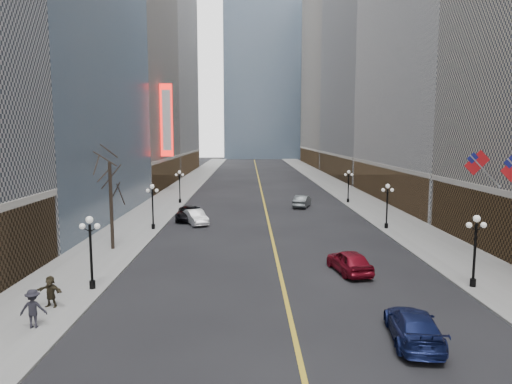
{
  "coord_description": "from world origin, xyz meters",
  "views": [
    {
      "loc": [
        -2.16,
        2.75,
        9.52
      ],
      "look_at": [
        -1.84,
        23.06,
        6.99
      ],
      "focal_mm": 32.0,
      "sensor_mm": 36.0,
      "label": 1
    }
  ],
  "objects_px": {
    "streetlamp_east_1": "(475,243)",
    "streetlamp_east_2": "(387,201)",
    "car_sb_near": "(414,326)",
    "streetlamp_west_1": "(91,245)",
    "car_nb_far": "(188,213)",
    "streetlamp_east_3": "(348,183)",
    "car_sb_far": "(302,201)",
    "car_nb_mid": "(196,217)",
    "streetlamp_west_2": "(153,202)",
    "car_sb_mid": "(349,261)",
    "streetlamp_west_3": "(180,183)"
  },
  "relations": [
    {
      "from": "streetlamp_east_2",
      "to": "streetlamp_west_1",
      "type": "distance_m",
      "value": 29.68
    },
    {
      "from": "streetlamp_west_1",
      "to": "streetlamp_west_3",
      "type": "distance_m",
      "value": 36.0
    },
    {
      "from": "streetlamp_east_1",
      "to": "streetlamp_west_3",
      "type": "distance_m",
      "value": 43.05
    },
    {
      "from": "streetlamp_east_2",
      "to": "car_sb_near",
      "type": "distance_m",
      "value": 26.08
    },
    {
      "from": "streetlamp_east_3",
      "to": "streetlamp_east_1",
      "type": "bearing_deg",
      "value": -90.0
    },
    {
      "from": "streetlamp_east_3",
      "to": "car_nb_far",
      "type": "distance_m",
      "value": 24.31
    },
    {
      "from": "streetlamp_east_1",
      "to": "streetlamp_east_3",
      "type": "distance_m",
      "value": 36.0
    },
    {
      "from": "streetlamp_west_1",
      "to": "streetlamp_west_3",
      "type": "height_order",
      "value": "same"
    },
    {
      "from": "car_nb_mid",
      "to": "streetlamp_east_3",
      "type": "bearing_deg",
      "value": 13.43
    },
    {
      "from": "streetlamp_east_2",
      "to": "streetlamp_west_2",
      "type": "height_order",
      "value": "same"
    },
    {
      "from": "streetlamp_east_3",
      "to": "car_nb_mid",
      "type": "relative_size",
      "value": 0.97
    },
    {
      "from": "streetlamp_east_1",
      "to": "car_sb_mid",
      "type": "xyz_separation_m",
      "value": [
        -6.99,
        3.47,
        -2.08
      ]
    },
    {
      "from": "car_sb_near",
      "to": "car_sb_mid",
      "type": "relative_size",
      "value": 1.08
    },
    {
      "from": "streetlamp_east_1",
      "to": "car_sb_far",
      "type": "relative_size",
      "value": 0.93
    },
    {
      "from": "streetlamp_east_1",
      "to": "car_nb_far",
      "type": "height_order",
      "value": "streetlamp_east_1"
    },
    {
      "from": "streetlamp_east_1",
      "to": "car_sb_near",
      "type": "distance_m",
      "value": 9.84
    },
    {
      "from": "streetlamp_west_1",
      "to": "car_sb_mid",
      "type": "height_order",
      "value": "streetlamp_west_1"
    },
    {
      "from": "car_nb_far",
      "to": "car_sb_mid",
      "type": "distance_m",
      "value": 24.41
    },
    {
      "from": "car_nb_far",
      "to": "streetlamp_west_2",
      "type": "bearing_deg",
      "value": -119.6
    },
    {
      "from": "streetlamp_east_3",
      "to": "streetlamp_west_1",
      "type": "distance_m",
      "value": 43.05
    },
    {
      "from": "streetlamp_west_2",
      "to": "streetlamp_east_3",
      "type": "bearing_deg",
      "value": 37.33
    },
    {
      "from": "car_sb_mid",
      "to": "car_sb_far",
      "type": "xyz_separation_m",
      "value": [
        0.11,
        29.17,
        -0.02
      ]
    },
    {
      "from": "streetlamp_east_1",
      "to": "car_nb_far",
      "type": "distance_m",
      "value": 31.53
    },
    {
      "from": "car_sb_near",
      "to": "car_sb_mid",
      "type": "distance_m",
      "value": 10.7
    },
    {
      "from": "streetlamp_east_2",
      "to": "car_sb_far",
      "type": "distance_m",
      "value": 16.31
    },
    {
      "from": "streetlamp_east_2",
      "to": "car_sb_near",
      "type": "bearing_deg",
      "value": -104.12
    },
    {
      "from": "streetlamp_east_1",
      "to": "streetlamp_east_2",
      "type": "xyz_separation_m",
      "value": [
        0.0,
        18.0,
        0.0
      ]
    },
    {
      "from": "streetlamp_east_1",
      "to": "car_sb_near",
      "type": "height_order",
      "value": "streetlamp_east_1"
    },
    {
      "from": "streetlamp_east_3",
      "to": "car_sb_far",
      "type": "relative_size",
      "value": 0.93
    },
    {
      "from": "streetlamp_east_2",
      "to": "car_sb_mid",
      "type": "distance_m",
      "value": 16.25
    },
    {
      "from": "streetlamp_east_3",
      "to": "car_sb_far",
      "type": "bearing_deg",
      "value": -153.98
    },
    {
      "from": "streetlamp_east_3",
      "to": "car_nb_mid",
      "type": "xyz_separation_m",
      "value": [
        -19.69,
        -14.81,
        -2.13
      ]
    },
    {
      "from": "streetlamp_east_1",
      "to": "streetlamp_east_3",
      "type": "bearing_deg",
      "value": 90.0
    },
    {
      "from": "car_nb_far",
      "to": "car_nb_mid",
      "type": "bearing_deg",
      "value": -68.41
    },
    {
      "from": "streetlamp_east_1",
      "to": "car_sb_near",
      "type": "xyz_separation_m",
      "value": [
        -6.34,
        -7.21,
        -2.15
      ]
    },
    {
      "from": "streetlamp_west_1",
      "to": "car_nb_mid",
      "type": "bearing_deg",
      "value": 79.55
    },
    {
      "from": "streetlamp_west_1",
      "to": "streetlamp_west_3",
      "type": "xyz_separation_m",
      "value": [
        0.0,
        36.0,
        0.0
      ]
    },
    {
      "from": "streetlamp_west_1",
      "to": "car_nb_far",
      "type": "xyz_separation_m",
      "value": [
        2.8,
        23.6,
        -2.13
      ]
    },
    {
      "from": "car_nb_mid",
      "to": "car_sb_near",
      "type": "xyz_separation_m",
      "value": [
        13.35,
        -28.39,
        -0.02
      ]
    },
    {
      "from": "streetlamp_west_2",
      "to": "car_nb_mid",
      "type": "xyz_separation_m",
      "value": [
        3.91,
        3.19,
        -2.13
      ]
    },
    {
      "from": "streetlamp_east_3",
      "to": "car_nb_mid",
      "type": "height_order",
      "value": "streetlamp_east_3"
    },
    {
      "from": "streetlamp_west_3",
      "to": "car_nb_mid",
      "type": "height_order",
      "value": "streetlamp_west_3"
    },
    {
      "from": "streetlamp_east_1",
      "to": "streetlamp_west_3",
      "type": "xyz_separation_m",
      "value": [
        -23.6,
        36.0,
        0.0
      ]
    },
    {
      "from": "streetlamp_east_3",
      "to": "car_sb_far",
      "type": "height_order",
      "value": "streetlamp_east_3"
    },
    {
      "from": "streetlamp_west_1",
      "to": "car_sb_near",
      "type": "height_order",
      "value": "streetlamp_west_1"
    },
    {
      "from": "streetlamp_west_1",
      "to": "car_sb_far",
      "type": "height_order",
      "value": "streetlamp_west_1"
    },
    {
      "from": "streetlamp_east_1",
      "to": "car_sb_near",
      "type": "bearing_deg",
      "value": -131.33
    },
    {
      "from": "streetlamp_west_2",
      "to": "car_nb_far",
      "type": "height_order",
      "value": "streetlamp_west_2"
    },
    {
      "from": "streetlamp_east_3",
      "to": "streetlamp_west_3",
      "type": "relative_size",
      "value": 1.0
    },
    {
      "from": "streetlamp_west_2",
      "to": "car_sb_near",
      "type": "bearing_deg",
      "value": -55.6
    }
  ]
}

